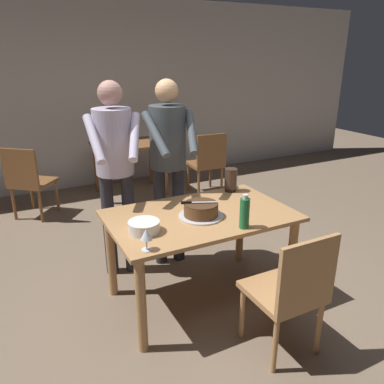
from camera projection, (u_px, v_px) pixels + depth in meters
name	position (u px, v px, depth m)	size (l,w,h in m)	color
ground_plane	(200.00, 296.00, 3.17)	(14.00, 14.00, 0.00)	#7A6651
back_wall	(92.00, 95.00, 5.56)	(10.00, 0.12, 2.70)	beige
main_dining_table	(200.00, 228.00, 2.96)	(1.41, 0.88, 0.75)	tan
cake_on_platter	(201.00, 210.00, 2.85)	(0.34, 0.34, 0.11)	silver
cake_knife	(191.00, 203.00, 2.83)	(0.26, 0.13, 0.02)	silver
plate_stack	(144.00, 227.00, 2.61)	(0.22, 0.22, 0.08)	white
wine_glass_near	(146.00, 235.00, 2.34)	(0.08, 0.08, 0.14)	silver
water_bottle	(245.00, 213.00, 2.65)	(0.07, 0.07, 0.25)	#1E6B38
hurricane_lamp	(231.00, 180.00, 3.37)	(0.11, 0.11, 0.21)	black
person_cutting_cake	(168.00, 154.00, 3.36)	(0.46, 0.57, 1.72)	#2D2D38
person_standing_beside	(115.00, 160.00, 3.18)	(0.46, 0.57, 1.72)	#2D2D38
chair_near_side	(291.00, 290.00, 2.42)	(0.44, 0.44, 0.90)	tan
background_table	(130.00, 154.00, 5.36)	(1.00, 0.70, 0.74)	brown
background_chair_0	(207.00, 161.00, 5.33)	(0.46, 0.46, 0.90)	brown
background_chair_1	(29.00, 180.00, 4.55)	(0.62, 0.62, 0.90)	brown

